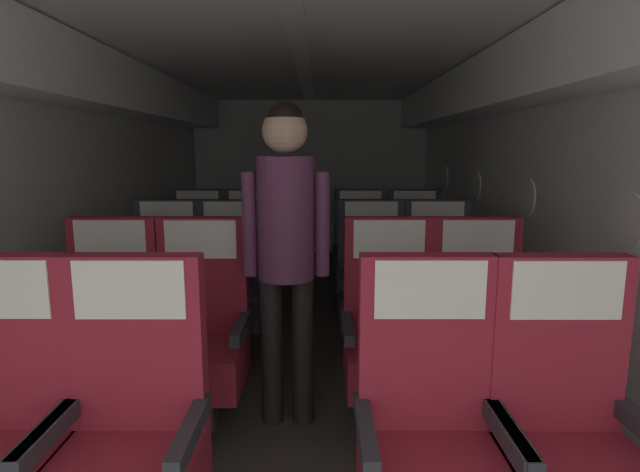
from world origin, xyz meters
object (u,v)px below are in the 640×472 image
Objects in this scene: seat_a_right_window at (429,443)px; seat_b_left_window at (108,337)px; seat_a_left_aisle at (128,443)px; seat_c_right_aisle at (436,288)px; seat_b_right_window at (388,337)px; seat_a_right_aisle at (567,444)px; seat_d_right_window at (359,259)px; flight_attendant at (285,231)px; seat_b_left_aisle at (199,338)px; seat_c_left_aisle at (229,288)px; seat_d_left_aisle at (249,259)px; seat_c_left_window at (165,288)px; seat_d_left_window at (196,259)px; seat_d_right_aisle at (413,259)px; seat_c_right_window at (370,288)px; seat_b_right_aisle at (477,337)px.

seat_a_right_window is 1.74m from seat_b_left_window.
seat_a_left_aisle is 1.00× the size of seat_c_right_aisle.
seat_a_right_aisle is at bearing -64.59° from seat_b_right_window.
seat_a_right_window is 2.84m from seat_d_right_window.
flight_attendant is at bearing 119.95° from seat_a_right_window.
seat_a_right_aisle is at bearing -0.86° from seat_a_right_window.
seat_a_right_window is at bearing -44.00° from seat_b_left_aisle.
seat_c_left_aisle is at bearing -179.69° from seat_c_right_aisle.
seat_b_left_aisle is 1.00× the size of seat_d_left_aisle.
seat_c_left_window and seat_d_right_window have the same top height.
seat_b_left_window is (-1.91, 0.97, 0.00)m from seat_a_right_aisle.
seat_d_left_window is at bearing 179.72° from seat_d_right_window.
seat_d_right_aisle is (1.46, 0.01, 0.00)m from seat_d_left_aisle.
seat_a_right_window is 1.00× the size of seat_b_left_window.
seat_b_right_window is 0.95m from seat_c_right_window.
seat_d_left_aisle is at bearing -1.78° from seat_d_left_window.
seat_d_left_window and seat_d_right_aisle have the same top height.
seat_b_left_window is 1.05m from seat_c_left_aisle.
seat_a_right_aisle is at bearing -76.53° from seat_c_right_window.
seat_a_right_aisle is 3.19m from seat_d_left_aisle.
seat_b_left_window is 1.91m from seat_b_right_aisle.
seat_d_right_aisle is at bearing -0.22° from seat_d_right_window.
seat_a_left_aisle and seat_b_left_window have the same top height.
seat_d_right_window is 2.06m from flight_attendant.
seat_d_right_window is (-0.00, 1.88, 0.00)m from seat_b_right_window.
flight_attendant is at bearing -105.40° from seat_d_right_window.
seat_b_left_window is 0.47m from seat_b_left_aisle.
seat_a_left_aisle and seat_d_right_window have the same top height.
seat_b_left_aisle is at bearing 146.31° from seat_a_right_aisle.
seat_b_right_aisle and seat_d_right_window have the same top height.
seat_a_right_window and seat_b_right_aisle have the same top height.
seat_a_left_aisle and seat_d_right_aisle have the same top height.
seat_a_right_window and seat_c_left_aisle have the same top height.
seat_a_right_aisle is at bearing -90.37° from seat_d_right_aisle.
seat_a_right_aisle is 1.73m from seat_b_left_aisle.
seat_a_right_aisle is at bearing -45.24° from seat_c_left_window.
seat_c_left_aisle is 0.94m from seat_d_left_aisle.
seat_c_left_aisle is at bearing -179.65° from seat_c_right_window.
seat_d_left_aisle is at bearing 116.88° from seat_a_right_aisle.
seat_a_left_aisle is 1.00× the size of seat_b_right_window.
seat_c_left_aisle and seat_d_left_window have the same top height.
seat_a_right_aisle is 2.14m from seat_b_left_window.
seat_d_right_aisle is at bearing 63.00° from seat_c_right_window.
seat_c_right_aisle is at bearing 89.55° from seat_b_right_aisle.
seat_c_right_window is at bearing 115.91° from seat_b_right_aisle.
seat_d_right_aisle is (0.02, 1.88, 0.00)m from seat_b_right_aisle.
seat_b_left_window is 1.00× the size of seat_d_left_aisle.
seat_d_right_window is (-0.48, 0.00, 0.00)m from seat_d_right_aisle.
seat_a_right_window is (1.00, 0.00, 0.00)m from seat_a_left_aisle.
seat_c_right_window is at bearing -43.41° from seat_d_left_aisle.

